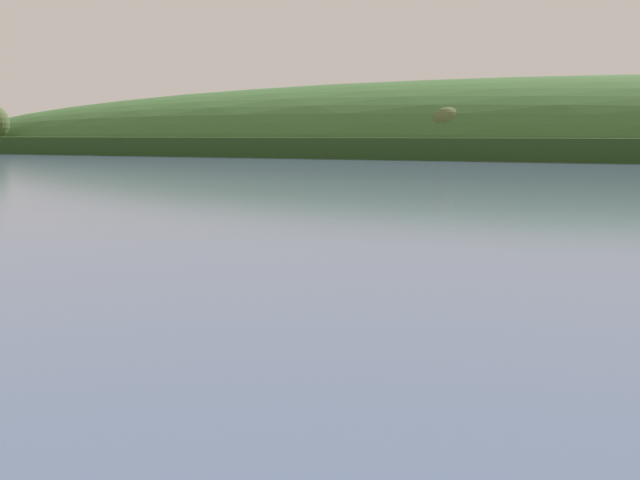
% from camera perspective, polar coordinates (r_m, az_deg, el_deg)
% --- Properties ---
extents(far_shoreline_hill, '(531.23, 111.41, 39.23)m').
position_cam_1_polar(far_shoreline_hill, '(231.57, 11.92, 5.45)').
color(far_shoreline_hill, '#27431B').
rests_on(far_shoreline_hill, ground).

